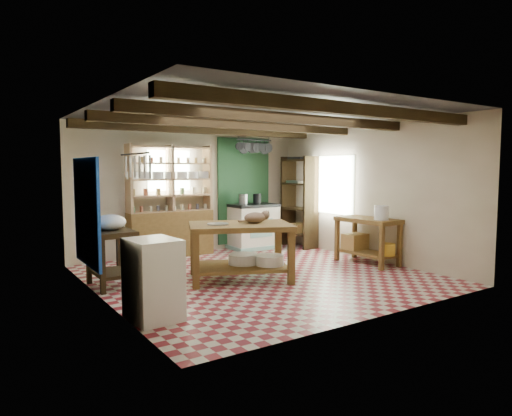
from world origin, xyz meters
TOP-DOWN VIEW (x-y plane):
  - floor at (0.00, 0.00)m, footprint 5.00×5.00m
  - ceiling at (0.00, 0.00)m, footprint 5.00×5.00m
  - wall_back at (0.00, 2.50)m, footprint 5.00×0.04m
  - wall_front at (0.00, -2.50)m, footprint 5.00×0.04m
  - wall_left at (-2.50, 0.00)m, footprint 0.04×5.00m
  - wall_right at (2.50, 0.00)m, footprint 0.04×5.00m
  - ceiling_beams at (0.00, 0.00)m, footprint 5.00×3.80m
  - blue_wall_patch at (-2.47, 0.90)m, footprint 0.04×1.40m
  - green_wall_patch at (1.25, 2.47)m, footprint 1.30×0.04m
  - window_back at (-0.50, 2.48)m, footprint 0.90×0.02m
  - window_right at (2.48, 1.00)m, footprint 0.02×1.30m
  - utensil_rail at (-2.44, -1.20)m, footprint 0.06×0.90m
  - pot_rack at (1.25, 2.05)m, footprint 0.86×0.12m
  - shelving_unit at (-0.55, 2.31)m, footprint 1.70×0.34m
  - tall_rack at (2.28, 1.80)m, footprint 0.40×0.86m
  - work_table at (-0.39, -0.05)m, footprint 1.84×1.58m
  - stove at (1.29, 2.15)m, footprint 1.01×0.69m
  - prep_table at (-2.20, 0.64)m, footprint 0.59×0.84m
  - white_cabinet at (-2.22, -1.11)m, footprint 0.56×0.66m
  - right_counter at (2.18, -0.30)m, footprint 0.61×1.19m
  - cat at (-0.14, -0.10)m, footprint 0.43×0.37m
  - steel_tray at (-0.73, 0.04)m, footprint 0.44×0.44m
  - basin_large at (-0.33, -0.02)m, footprint 0.61×0.61m
  - basin_small at (-0.02, -0.32)m, footprint 0.59×0.59m
  - kettle_left at (1.04, 2.16)m, footprint 0.19×0.19m
  - kettle_right at (1.39, 2.15)m, footprint 0.18×0.18m
  - enamel_bowl at (-2.20, 0.64)m, footprint 0.46×0.46m
  - white_bucket at (2.14, -0.66)m, footprint 0.26×0.26m
  - wicker_basket at (2.17, -0.00)m, footprint 0.42×0.34m
  - yellow_tub at (2.19, -0.75)m, footprint 0.29×0.29m

SIDE VIEW (x-z plane):
  - floor at x=0.00m, z-range -0.02..0.00m
  - basin_small at x=-0.02m, z-range 0.23..0.39m
  - basin_large at x=-0.33m, z-range 0.23..0.39m
  - yellow_tub at x=2.19m, z-range 0.22..0.43m
  - wicker_basket at x=2.17m, z-range 0.22..0.51m
  - right_counter at x=2.18m, z-range 0.00..0.84m
  - prep_table at x=-2.20m, z-range 0.00..0.84m
  - work_table at x=-0.39m, z-range 0.00..0.88m
  - white_cabinet at x=-2.22m, z-range 0.00..0.94m
  - stove at x=1.29m, z-range 0.00..0.97m
  - steel_tray at x=-0.73m, z-range 0.88..0.90m
  - enamel_bowl at x=-2.20m, z-range 0.84..1.07m
  - white_bucket at x=2.14m, z-range 0.84..1.09m
  - cat at x=-0.14m, z-range 0.88..1.05m
  - tall_rack at x=2.28m, z-range 0.00..2.00m
  - kettle_right at x=1.39m, z-range 0.97..1.19m
  - kettle_left at x=1.04m, z-range 0.97..1.19m
  - blue_wall_patch at x=-2.47m, z-range 0.30..1.90m
  - shelving_unit at x=-0.55m, z-range 0.00..2.20m
  - green_wall_patch at x=1.25m, z-range 0.10..2.40m
  - wall_back at x=0.00m, z-range 0.00..2.60m
  - wall_front at x=0.00m, z-range 0.00..2.60m
  - wall_left at x=-2.50m, z-range 0.00..2.60m
  - wall_right at x=2.50m, z-range 0.00..2.60m
  - window_right at x=2.48m, z-range 0.80..2.00m
  - window_back at x=-0.50m, z-range 1.30..2.10m
  - utensil_rail at x=-2.44m, z-range 1.64..1.92m
  - pot_rack at x=1.25m, z-range 2.00..2.36m
  - ceiling_beams at x=0.00m, z-range 2.40..2.56m
  - ceiling at x=0.00m, z-range 2.59..2.61m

